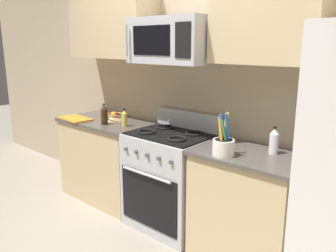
# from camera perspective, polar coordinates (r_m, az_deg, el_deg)

# --- Properties ---
(wall_back) EXTENTS (8.00, 0.10, 2.60)m
(wall_back) POSITION_cam_1_polar(r_m,az_deg,el_deg) (3.38, 4.50, 6.11)
(wall_back) COLOR tan
(wall_back) RESTS_ON ground
(counter_left) EXTENTS (1.10, 0.60, 0.91)m
(counter_left) POSITION_cam_1_polar(r_m,az_deg,el_deg) (3.96, -10.03, -5.51)
(counter_left) COLOR tan
(counter_left) RESTS_ON ground
(range_oven) EXTENTS (0.76, 0.64, 1.09)m
(range_oven) POSITION_cam_1_polar(r_m,az_deg,el_deg) (3.32, 0.40, -8.81)
(range_oven) COLOR #B2B5BA
(range_oven) RESTS_ON ground
(counter_right) EXTENTS (0.86, 0.60, 0.91)m
(counter_right) POSITION_cam_1_polar(r_m,az_deg,el_deg) (2.90, 13.04, -12.96)
(counter_right) COLOR tan
(counter_right) RESTS_ON ground
(microwave) EXTENTS (0.77, 0.44, 0.40)m
(microwave) POSITION_cam_1_polar(r_m,az_deg,el_deg) (3.09, 0.76, 13.99)
(microwave) COLOR #B2B5BA
(upper_cabinets_left) EXTENTS (1.09, 0.34, 0.71)m
(upper_cabinets_left) POSITION_cam_1_polar(r_m,az_deg,el_deg) (3.85, -9.23, 16.39)
(upper_cabinets_left) COLOR tan
(upper_cabinets_right) EXTENTS (0.85, 0.34, 0.71)m
(upper_cabinets_right) POSITION_cam_1_polar(r_m,az_deg,el_deg) (2.74, 16.39, 17.26)
(upper_cabinets_right) COLOR tan
(utensil_crock) EXTENTS (0.17, 0.17, 0.33)m
(utensil_crock) POSITION_cam_1_polar(r_m,az_deg,el_deg) (2.62, 9.19, -3.22)
(utensil_crock) COLOR white
(utensil_crock) RESTS_ON counter_right
(fruit_basket) EXTENTS (0.20, 0.20, 0.10)m
(fruit_basket) POSITION_cam_1_polar(r_m,az_deg,el_deg) (3.82, -8.90, 1.58)
(fruit_basket) COLOR tan
(fruit_basket) RESTS_ON counter_left
(apple_loose) EXTENTS (0.08, 0.08, 0.08)m
(apple_loose) POSITION_cam_1_polar(r_m,az_deg,el_deg) (3.96, -10.61, 1.83)
(apple_loose) COLOR red
(apple_loose) RESTS_ON counter_left
(cutting_board) EXTENTS (0.42, 0.26, 0.02)m
(cutting_board) POSITION_cam_1_polar(r_m,az_deg,el_deg) (3.97, -15.07, 1.19)
(cutting_board) COLOR orange
(cutting_board) RESTS_ON counter_left
(bottle_soy) EXTENTS (0.07, 0.07, 0.22)m
(bottle_soy) POSITION_cam_1_polar(r_m,az_deg,el_deg) (3.64, -10.53, 1.82)
(bottle_soy) COLOR #382314
(bottle_soy) RESTS_ON counter_left
(bottle_vinegar) EXTENTS (0.07, 0.07, 0.21)m
(bottle_vinegar) POSITION_cam_1_polar(r_m,az_deg,el_deg) (2.74, 17.16, -2.43)
(bottle_vinegar) COLOR silver
(bottle_vinegar) RESTS_ON counter_right
(bottle_oil) EXTENTS (0.06, 0.06, 0.18)m
(bottle_oil) POSITION_cam_1_polar(r_m,az_deg,el_deg) (3.52, -7.22, 1.28)
(bottle_oil) COLOR gold
(bottle_oil) RESTS_ON counter_left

